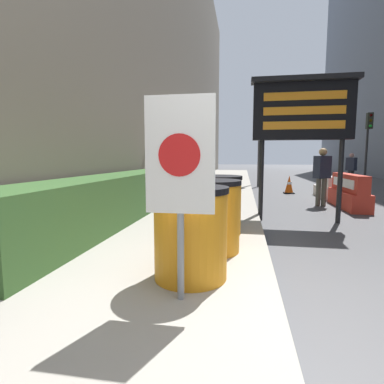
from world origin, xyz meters
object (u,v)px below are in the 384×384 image
object	(u,v)px
jersey_barrier_white	(327,188)
pedestrian_worker	(351,167)
warning_sign	(180,167)
jersey_barrier_red_striped	(349,193)
pedestrian_passerby	(322,172)
message_board	(303,112)
traffic_cone_mid	(289,185)
barrel_drum_back	(218,205)
traffic_cone_near	(355,186)
barrel_drum_foreground	(191,232)
traffic_light_far_side	(368,132)
traffic_light_near_curb	(260,118)
barrel_drum_middle	(211,216)

from	to	relation	value
jersey_barrier_white	pedestrian_worker	xyz separation A→B (m)	(2.13, 4.16, 0.61)
warning_sign	jersey_barrier_red_striped	world-z (taller)	warning_sign
jersey_barrier_white	pedestrian_passerby	size ratio (longest dim) A/B	0.98
jersey_barrier_white	message_board	bearing A→B (deg)	-111.20
traffic_cone_mid	pedestrian_passerby	bearing A→B (deg)	-81.48
barrel_drum_back	traffic_cone_near	bearing A→B (deg)	58.04
message_board	barrel_drum_foreground	bearing A→B (deg)	-114.58
barrel_drum_back	pedestrian_worker	xyz separation A→B (m)	(5.40, 10.39, 0.32)
message_board	traffic_light_far_side	world-z (taller)	traffic_light_far_side
warning_sign	traffic_cone_mid	distance (m)	9.85
barrel_drum_foreground	warning_sign	distance (m)	0.84
jersey_barrier_white	pedestrian_passerby	distance (m)	2.23
message_board	traffic_light_near_curb	xyz separation A→B (m)	(-0.48, 7.65, 0.84)
jersey_barrier_white	traffic_cone_mid	world-z (taller)	jersey_barrier_white
barrel_drum_middle	jersey_barrier_white	xyz separation A→B (m)	(3.28, 7.15, -0.29)
barrel_drum_foreground	pedestrian_passerby	distance (m)	6.65
traffic_cone_near	pedestrian_passerby	world-z (taller)	pedestrian_passerby
message_board	jersey_barrier_white	size ratio (longest dim) A/B	1.88
barrel_drum_foreground	barrel_drum_back	xyz separation A→B (m)	(0.12, 1.86, 0.00)
warning_sign	jersey_barrier_white	bearing A→B (deg)	68.39
pedestrian_worker	pedestrian_passerby	xyz separation A→B (m)	(-2.80, -6.19, 0.03)
warning_sign	message_board	size ratio (longest dim) A/B	0.57
traffic_light_near_curb	traffic_light_far_side	size ratio (longest dim) A/B	1.18
message_board	pedestrian_passerby	bearing A→B (deg)	66.38
barrel_drum_middle	pedestrian_passerby	distance (m)	5.76
barrel_drum_back	warning_sign	bearing A→B (deg)	-93.01
pedestrian_worker	pedestrian_passerby	size ratio (longest dim) A/B	0.97
message_board	traffic_light_far_side	distance (m)	12.14
jersey_barrier_red_striped	traffic_light_near_curb	world-z (taller)	traffic_light_near_curb
warning_sign	traffic_cone_near	distance (m)	10.85
traffic_cone_mid	pedestrian_worker	world-z (taller)	pedestrian_worker
barrel_drum_middle	pedestrian_worker	size ratio (longest dim) A/B	0.59
jersey_barrier_white	pedestrian_worker	distance (m)	4.71
barrel_drum_middle	jersey_barrier_red_striped	size ratio (longest dim) A/B	0.45
pedestrian_worker	message_board	bearing A→B (deg)	115.69
jersey_barrier_white	pedestrian_worker	world-z (taller)	pedestrian_worker
jersey_barrier_white	traffic_light_far_side	bearing A→B (deg)	60.76
pedestrian_passerby	jersey_barrier_red_striped	bearing A→B (deg)	-47.97
jersey_barrier_red_striped	jersey_barrier_white	bearing A→B (deg)	90.00
barrel_drum_back	message_board	size ratio (longest dim) A/B	0.31
pedestrian_passerby	barrel_drum_back	bearing A→B (deg)	-153.82
barrel_drum_middle	warning_sign	distance (m)	1.58
pedestrian_worker	barrel_drum_back	bearing A→B (deg)	112.36
traffic_cone_near	pedestrian_worker	size ratio (longest dim) A/B	0.42
barrel_drum_back	traffic_cone_mid	distance (m)	7.50
barrel_drum_foreground	traffic_light_near_curb	bearing A→B (deg)	83.84
barrel_drum_middle	pedestrian_worker	distance (m)	12.55
barrel_drum_middle	warning_sign	xyz separation A→B (m)	(-0.12, -1.42, 0.68)
traffic_cone_near	jersey_barrier_white	bearing A→B (deg)	-139.16
message_board	traffic_light_far_side	bearing A→B (deg)	63.83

